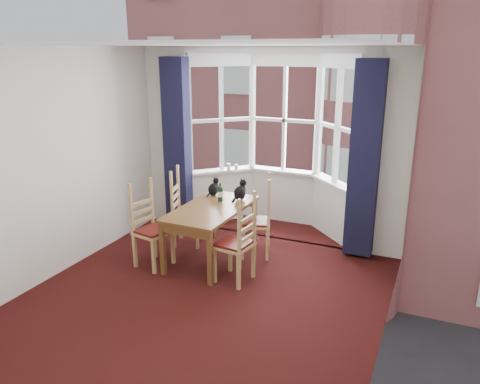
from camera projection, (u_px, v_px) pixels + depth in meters
The scene contains 22 objects.
floor at pixel (196, 306), 5.25m from camera, with size 4.50×4.50×0.00m, color black.
ceiling at pixel (187, 44), 4.42m from camera, with size 4.50×4.50×0.00m, color white.
wall_left at pixel (46, 167), 5.60m from camera, with size 4.50×4.50×0.00m, color silver.
wall_right at pixel (393, 212), 4.07m from camera, with size 4.50×4.50×0.00m, color silver.
wall_near at pixel (11, 281), 2.86m from camera, with size 4.00×4.00×0.00m, color silver.
wall_back_pier_left at pixel (170, 138), 7.44m from camera, with size 0.70×0.12×2.80m, color silver.
wall_back_pier_right at pixel (385, 156), 6.17m from camera, with size 0.70×0.12×2.80m, color silver.
bay_window at pixel (279, 140), 7.24m from camera, with size 2.76×0.94×2.80m.
curtain_left at pixel (177, 144), 7.21m from camera, with size 0.38×0.22×2.60m, color #171633.
curtain_right at pixel (364, 161), 6.12m from camera, with size 0.38×0.22×2.60m, color #171633.
dining_table at pixel (211, 214), 6.24m from camera, with size 0.81×1.47×0.74m.
chair_left_near at pixel (148, 230), 6.14m from camera, with size 0.47×0.49×0.92m.
chair_left_far at pixel (182, 213), 6.80m from camera, with size 0.50×0.51×0.92m.
chair_right_near at pixel (241, 246), 5.65m from camera, with size 0.45×0.47×0.92m.
chair_right_far at pixel (262, 223), 6.41m from camera, with size 0.52×0.53×0.92m.
cat_left at pixel (214, 188), 6.70m from camera, with size 0.17×0.21×0.27m.
cat_right at pixel (240, 192), 6.49m from camera, with size 0.20×0.25×0.30m.
wine_bottle at pixel (220, 193), 6.43m from camera, with size 0.07×0.07×0.27m.
candle_tall at pixel (229, 167), 7.55m from camera, with size 0.06×0.06×0.11m, color white.
candle_short at pixel (236, 168), 7.53m from camera, with size 0.06×0.06×0.11m, color white.
street at pixel (405, 170), 35.24m from camera, with size 80.00×80.00×0.00m, color #333335.
tenement_building at pixel (380, 82), 17.04m from camera, with size 18.40×7.80×15.20m.
Camera 1 is at (2.32, -4.05, 2.77)m, focal length 35.00 mm.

